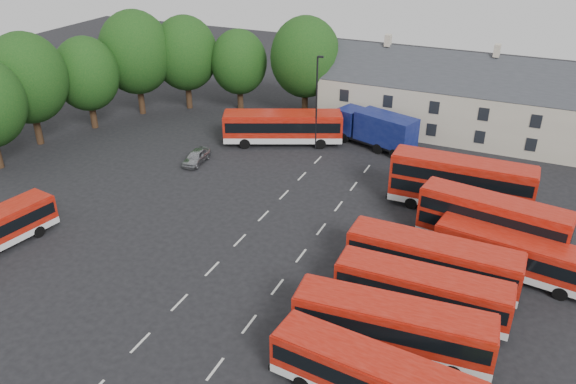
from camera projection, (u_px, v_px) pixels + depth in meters
name	position (u px, v px, depth m)	size (l,w,h in m)	color
ground	(226.00, 254.00, 40.46)	(140.00, 140.00, 0.00)	black
lane_markings	(270.00, 248.00, 41.16)	(5.15, 33.80, 0.01)	beige
treeline	(145.00, 66.00, 60.52)	(29.92, 32.59, 12.01)	black
terrace_houses	(488.00, 105.00, 57.82)	(35.70, 7.13, 10.06)	beige
bus_row_a	(374.00, 375.00, 27.78)	(10.81, 3.48, 3.00)	silver
bus_row_b	(392.00, 323.00, 31.10)	(11.17, 3.38, 3.11)	silver
bus_row_c	(422.00, 289.00, 33.98)	(10.50, 2.61, 2.96)	silver
bus_row_d	(433.00, 258.00, 36.70)	(11.17, 2.74, 3.15)	silver
bus_row_e	(514.00, 253.00, 37.43)	(10.61, 3.84, 2.93)	silver
bus_dd_south	(492.00, 222.00, 39.80)	(10.53, 3.87, 4.22)	silver
bus_dd_north	(461.00, 183.00, 44.85)	(11.14, 2.68, 4.56)	silver
bus_north	(283.00, 125.00, 57.61)	(12.17, 7.45, 3.42)	silver
box_truck	(377.00, 128.00, 56.83)	(8.92, 5.26, 3.73)	black
silver_car	(196.00, 157.00, 54.06)	(1.56, 3.88, 1.32)	#A0A2A7
lamppost	(317.00, 101.00, 55.01)	(0.67, 0.32, 9.58)	black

